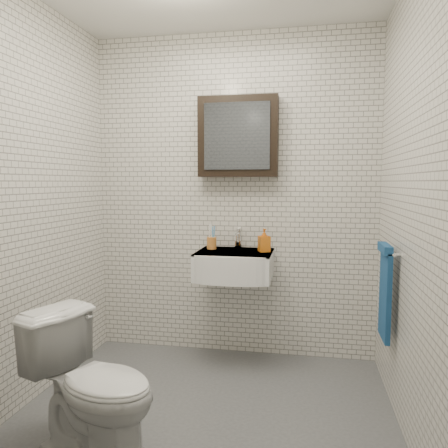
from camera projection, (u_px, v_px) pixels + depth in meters
The scene contains 9 objects.
ground at pixel (204, 414), 2.56m from camera, with size 2.20×2.00×0.01m, color #4B4E53.
room_shell at pixel (203, 163), 2.42m from camera, with size 2.22×2.02×2.51m.
washbasin at pixel (234, 265), 3.19m from camera, with size 0.55×0.50×0.20m.
faucet at pixel (238, 240), 3.37m from camera, with size 0.06×0.20×0.15m.
mirror_cabinet at pixel (238, 137), 3.29m from camera, with size 0.60×0.15×0.60m.
towel_rail at pixel (385, 288), 2.63m from camera, with size 0.09×0.30×0.58m.
toothbrush_cup at pixel (212, 242), 3.34m from camera, with size 0.08×0.08×0.20m.
soap_bottle at pixel (264, 240), 3.20m from camera, with size 0.08×0.08×0.17m, color orange.
toilet at pixel (94, 385), 2.17m from camera, with size 0.40×0.70×0.71m, color silver.
Camera 1 is at (0.57, -2.37, 1.36)m, focal length 35.00 mm.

